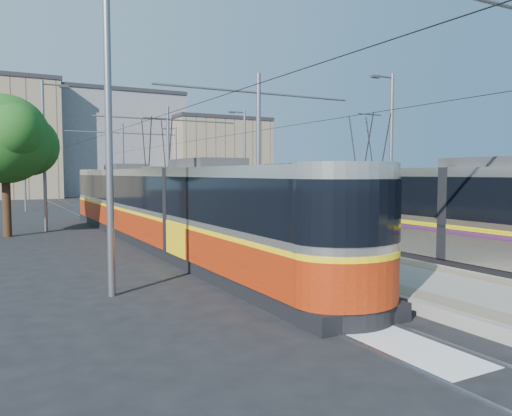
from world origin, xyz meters
TOP-DOWN VIEW (x-y plane):
  - ground at (0.00, 0.00)m, footprint 160.00×160.00m
  - platform at (0.00, 17.00)m, footprint 4.00×50.00m
  - tactile_strip_left at (-1.45, 17.00)m, footprint 0.70×50.00m
  - tactile_strip_right at (1.45, 17.00)m, footprint 0.70×50.00m
  - rails at (0.00, 17.00)m, footprint 8.71×70.00m
  - track_arrow at (-3.60, -3.00)m, footprint 1.20×5.00m
  - tram_left at (-3.60, 10.68)m, footprint 2.43×28.19m
  - tram_right at (3.60, 5.15)m, footprint 2.43×29.10m
  - catenary at (0.00, 14.15)m, footprint 9.20×70.00m
  - street_lamps at (-0.00, 21.00)m, footprint 15.18×38.22m
  - shelter at (0.71, 14.74)m, footprint 0.79×1.12m
  - tree at (-9.12, 16.66)m, footprint 4.77×4.41m
  - building_centre at (6.00, 64.00)m, footprint 18.36×14.28m
  - building_right at (20.00, 58.00)m, footprint 14.28×10.20m

SIDE VIEW (x-z plane):
  - ground at x=0.00m, z-range 0.00..0.00m
  - track_arrow at x=-3.60m, z-range 0.00..0.01m
  - rails at x=0.00m, z-range 0.00..0.03m
  - platform at x=0.00m, z-range 0.00..0.30m
  - tactile_strip_left at x=-1.45m, z-range 0.30..0.31m
  - tactile_strip_right at x=1.45m, z-range 0.30..0.31m
  - shelter at x=0.71m, z-range 0.35..2.65m
  - tram_left at x=-3.60m, z-range -1.04..4.46m
  - tram_right at x=3.60m, z-range -0.89..4.61m
  - street_lamps at x=0.00m, z-range 0.18..8.18m
  - catenary at x=0.00m, z-range 1.02..8.02m
  - tree at x=-9.12m, z-range 1.22..8.15m
  - building_right at x=20.00m, z-range 0.01..11.25m
  - building_centre at x=6.00m, z-range 0.01..14.63m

